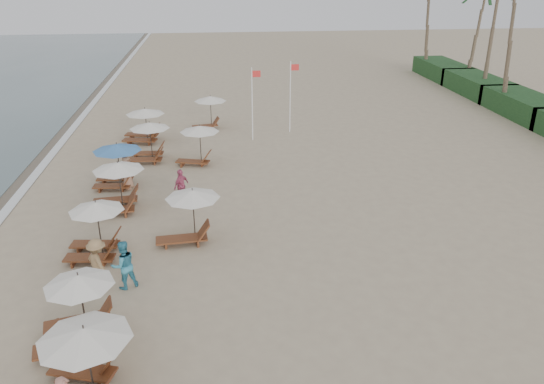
{
  "coord_description": "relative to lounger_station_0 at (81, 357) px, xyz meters",
  "views": [
    {
      "loc": [
        -1.51,
        -14.38,
        10.46
      ],
      "look_at": [
        1.0,
        6.74,
        1.3
      ],
      "focal_mm": 34.69,
      "sensor_mm": 36.0,
      "label": 1
    }
  ],
  "objects": [
    {
      "name": "beachgoer_far_b",
      "position": [
        -0.7,
        14.19,
        -0.29
      ],
      "size": [
        0.77,
        0.96,
        1.71
      ],
      "primitive_type": "imported",
      "rotation": [
        0.0,
        0.0,
        1.26
      ],
      "color": "#A7765A",
      "rests_on": "ground"
    },
    {
      "name": "lounger_station_2",
      "position": [
        -1.05,
        7.3,
        -0.03
      ],
      "size": [
        2.48,
        2.09,
        2.32
      ],
      "color": "brown",
      "rests_on": "ground"
    },
    {
      "name": "beachgoer_far_a",
      "position": [
        2.08,
        12.21,
        -0.32
      ],
      "size": [
        0.91,
        1.0,
        1.64
      ],
      "primitive_type": "imported",
      "rotation": [
        0.0,
        0.0,
        4.04
      ],
      "color": "#C34E75",
      "rests_on": "ground"
    },
    {
      "name": "beachgoer_mid_b",
      "position": [
        -0.52,
        5.19,
        -0.23
      ],
      "size": [
        1.28,
        1.34,
        1.83
      ],
      "primitive_type": "imported",
      "rotation": [
        0.0,
        0.0,
        2.27
      ],
      "color": "#98774D",
      "rests_on": "ground"
    },
    {
      "name": "inland_station_0",
      "position": [
        2.51,
        8.07,
        0.17
      ],
      "size": [
        2.79,
        2.24,
        2.22
      ],
      "color": "brown",
      "rests_on": "ground"
    },
    {
      "name": "inland_station_1",
      "position": [
        2.78,
        17.37,
        0.27
      ],
      "size": [
        2.66,
        2.24,
        2.22
      ],
      "color": "brown",
      "rests_on": "ground"
    },
    {
      "name": "inland_station_2",
      "position": [
        3.49,
        24.7,
        0.33
      ],
      "size": [
        2.56,
        2.24,
        2.22
      ],
      "color": "brown",
      "rests_on": "ground"
    },
    {
      "name": "foam_line",
      "position": [
        -6.03,
        13.07,
        -1.13
      ],
      "size": [
        0.5,
        140.0,
        0.02
      ],
      "primitive_type": "cube",
      "color": "white",
      "rests_on": "ground"
    },
    {
      "name": "lounger_station_5",
      "position": [
        -0.11,
        18.33,
        -0.01
      ],
      "size": [
        2.64,
        2.29,
        2.28
      ],
      "color": "brown",
      "rests_on": "ground"
    },
    {
      "name": "lounger_station_3",
      "position": [
        -0.88,
        11.54,
        -0.01
      ],
      "size": [
        2.71,
        2.33,
        2.34
      ],
      "color": "brown",
      "rests_on": "ground"
    },
    {
      "name": "flag_pole_far",
      "position": [
        9.0,
        23.11,
        1.49
      ],
      "size": [
        0.6,
        0.08,
        4.77
      ],
      "color": "silver",
      "rests_on": "ground"
    },
    {
      "name": "lounger_station_0",
      "position": [
        0.0,
        0.0,
        0.0
      ],
      "size": [
        2.64,
        2.45,
        2.06
      ],
      "color": "brown",
      "rests_on": "ground"
    },
    {
      "name": "beachgoer_mid_a",
      "position": [
        0.38,
        4.96,
        -0.24
      ],
      "size": [
        1.1,
        1.01,
        1.81
      ],
      "primitive_type": "imported",
      "rotation": [
        0.0,
        0.0,
        3.62
      ],
      "color": "teal",
      "rests_on": "ground"
    },
    {
      "name": "lounger_station_6",
      "position": [
        -0.78,
        22.07,
        -0.07
      ],
      "size": [
        2.86,
        2.46,
        2.16
      ],
      "color": "brown",
      "rests_on": "ground"
    },
    {
      "name": "lounger_station_4",
      "position": [
        -1.32,
        14.5,
        0.1
      ],
      "size": [
        2.62,
        2.45,
        2.28
      ],
      "color": "brown",
      "rests_on": "ground"
    },
    {
      "name": "lounger_station_1",
      "position": [
        -0.64,
        2.18,
        -0.1
      ],
      "size": [
        2.56,
        2.31,
        2.3
      ],
      "color": "brown",
      "rests_on": "ground"
    },
    {
      "name": "ground",
      "position": [
        5.17,
        3.07,
        -1.14
      ],
      "size": [
        160.0,
        160.0,
        0.0
      ],
      "primitive_type": "plane",
      "color": "tan",
      "rests_on": "ground"
    },
    {
      "name": "flag_pole_near",
      "position": [
        6.32,
        21.57,
        1.45
      ],
      "size": [
        0.59,
        0.08,
        4.69
      ],
      "color": "silver",
      "rests_on": "ground"
    }
  ]
}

